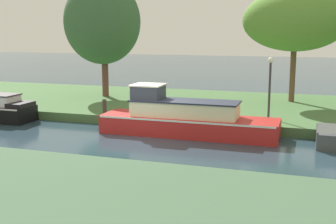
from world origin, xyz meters
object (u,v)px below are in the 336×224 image
object	(u,v)px
lamp_post	(270,80)
willow_tree_left	(102,22)
mooring_post_far	(105,107)
willow_tree_centre	(295,21)
mooring_post_near	(8,101)
red_barge	(185,119)

from	to	relation	value
lamp_post	willow_tree_left	bearing A→B (deg)	159.58
willow_tree_left	mooring_post_far	world-z (taller)	willow_tree_left
willow_tree_centre	mooring_post_far	world-z (taller)	willow_tree_centre
mooring_post_near	willow_tree_centre	bearing A→B (deg)	24.21
willow_tree_left	willow_tree_centre	xyz separation A→B (m)	(10.52, 1.10, 0.03)
willow_tree_centre	mooring_post_near	distance (m)	15.19
willow_tree_left	mooring_post_near	size ratio (longest dim) A/B	9.64
mooring_post_far	mooring_post_near	bearing A→B (deg)	180.00
red_barge	willow_tree_centre	size ratio (longest dim) A/B	1.22
red_barge	willow_tree_left	bearing A→B (deg)	137.56
willow_tree_centre	red_barge	bearing A→B (deg)	-117.91
mooring_post_far	red_barge	bearing A→B (deg)	-16.00
lamp_post	mooring_post_near	world-z (taller)	lamp_post
red_barge	lamp_post	world-z (taller)	lamp_post
red_barge	lamp_post	bearing A→B (deg)	38.69
red_barge	willow_tree_left	size ratio (longest dim) A/B	1.08
lamp_post	mooring_post_far	world-z (taller)	lamp_post
willow_tree_centre	lamp_post	distance (m)	5.47
lamp_post	mooring_post_far	xyz separation A→B (m)	(-7.32, -1.27, -1.36)
willow_tree_left	mooring_post_near	xyz separation A→B (m)	(-2.85, -4.91, -3.94)
lamp_post	mooring_post_near	xyz separation A→B (m)	(-12.64, -1.27, -1.35)
willow_tree_left	willow_tree_centre	bearing A→B (deg)	5.98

